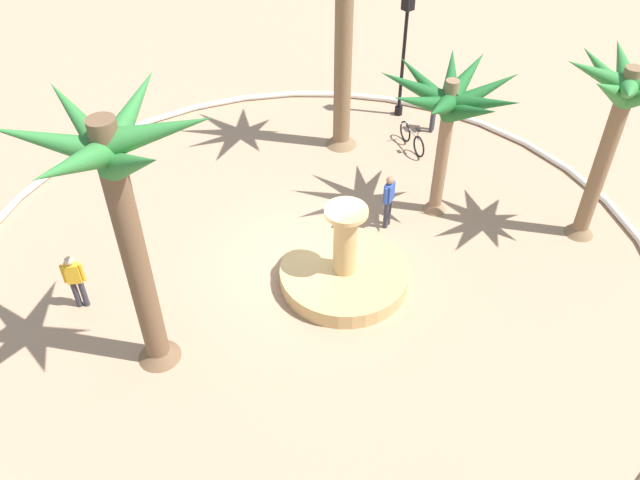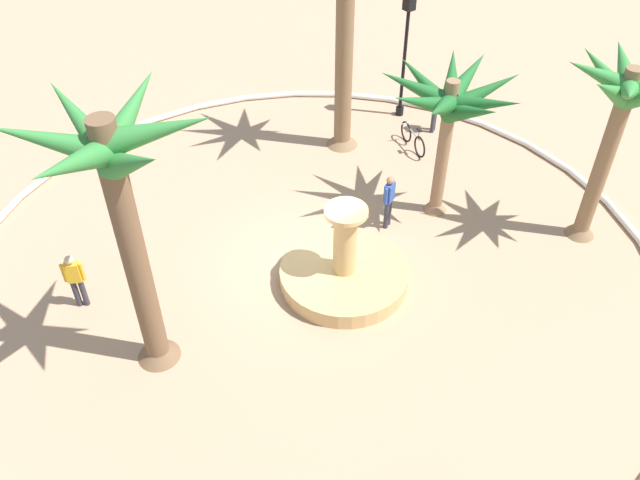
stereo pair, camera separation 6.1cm
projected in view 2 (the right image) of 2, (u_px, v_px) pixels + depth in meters
ground_plane at (310, 263)px, 17.62m from camera, size 80.00×80.00×0.00m
plaza_curb at (310, 260)px, 17.55m from camera, size 18.69×18.69×0.20m
fountain at (344, 272)px, 16.86m from camera, size 3.35×3.35×2.40m
palm_tree_near_fountain at (450, 103)px, 17.04m from camera, size 3.90×3.94×4.47m
palm_tree_by_curb at (624, 104)px, 15.79m from camera, size 3.18×3.17×5.35m
palm_tree_mid_plaza at (119, 196)px, 12.14m from camera, size 3.83×3.60×6.60m
lamppost at (405, 47)px, 21.85m from camera, size 0.32×0.32×4.43m
bicycle_red_frame at (413, 139)px, 21.61m from camera, size 1.65×0.65×0.94m
person_cyclist_helmet at (435, 108)px, 22.12m from camera, size 0.33×0.48×1.60m
person_cyclist_photo at (75, 278)px, 15.86m from camera, size 0.35×0.47×1.63m
person_pedestrian_stroll at (389, 199)px, 18.18m from camera, size 0.31×0.50×1.71m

